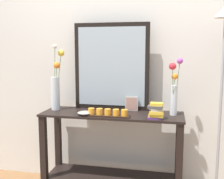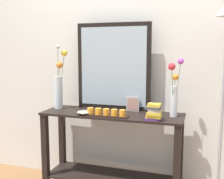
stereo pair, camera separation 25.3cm
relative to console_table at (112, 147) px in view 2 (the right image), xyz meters
name	(u,v)px [view 2 (the right image)]	position (x,y,z in m)	size (l,w,h in m)	color
wall_back	(122,53)	(0.00, 0.33, 0.87)	(6.40, 0.08, 2.70)	silver
console_table	(112,147)	(0.00, 0.00, 0.00)	(1.30, 0.41, 0.80)	black
mirror_leaning	(113,67)	(-0.04, 0.18, 0.74)	(0.73, 0.03, 0.83)	black
tall_vase_left	(59,85)	(-0.56, 0.04, 0.55)	(0.12, 0.14, 0.63)	silver
vase_right	(174,90)	(0.55, 0.04, 0.56)	(0.12, 0.18, 0.51)	silver
candle_tray	(106,113)	(-0.01, -0.14, 0.35)	(0.39, 0.09, 0.07)	black
picture_frame_small	(133,104)	(0.16, 0.14, 0.39)	(0.12, 0.01, 0.14)	#B7B2AD
decorative_bowl	(84,112)	(-0.22, -0.14, 0.35)	(0.13, 0.13, 0.04)	#9E9389
book_stack	(154,112)	(0.41, -0.15, 0.39)	(0.14, 0.09, 0.14)	#663884
floor_lamp	(224,75)	(0.94, 0.03, 0.70)	(0.24, 0.24, 1.74)	#9E9EA3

